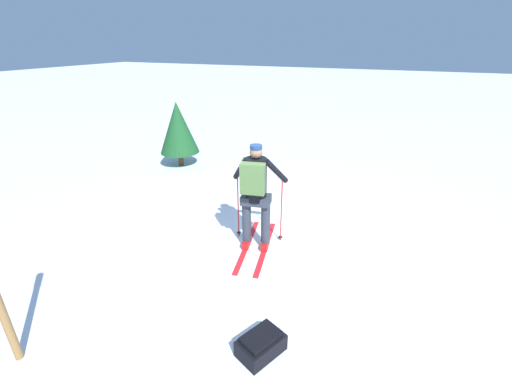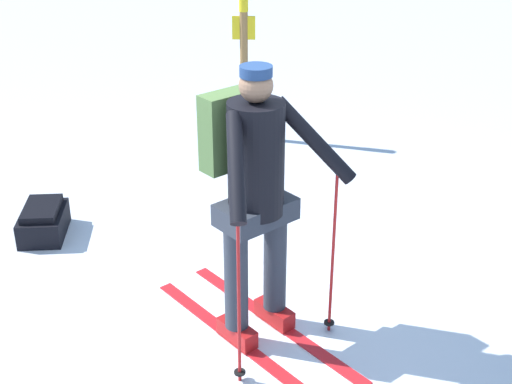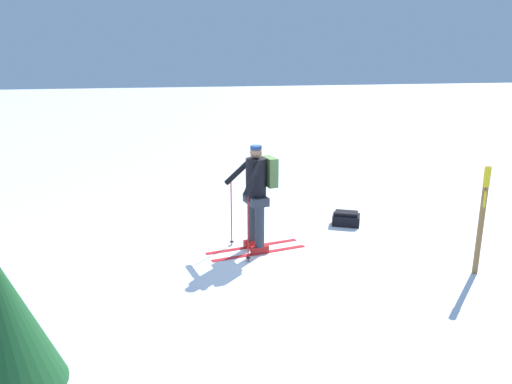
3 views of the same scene
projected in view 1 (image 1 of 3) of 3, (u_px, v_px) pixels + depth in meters
name	position (u px, v px, depth m)	size (l,w,h in m)	color
ground_plane	(255.00, 249.00, 5.82)	(80.00, 80.00, 0.00)	white
skier	(256.00, 191.00, 5.44)	(0.95, 1.73, 1.81)	red
dropped_backpack	(261.00, 344.00, 3.85)	(0.53, 0.61, 0.27)	black
pine_tree	(178.00, 128.00, 9.26)	(1.06, 1.06, 1.77)	#4C331E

